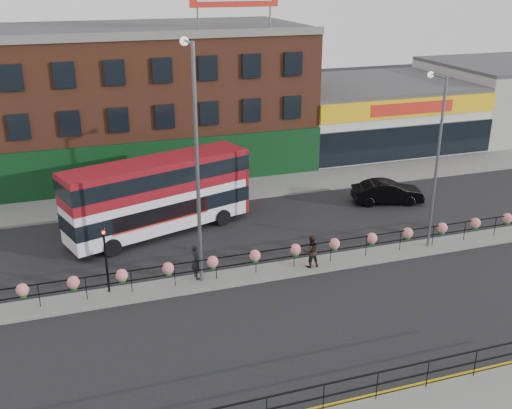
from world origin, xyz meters
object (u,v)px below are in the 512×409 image
object	(u,v)px
double_decker_bus	(159,189)
pedestrian_a	(196,261)
pedestrian_b	(311,251)
lamp_column_east	(436,148)
lamp_column_west	(195,145)
car	(387,192)

from	to	relation	value
double_decker_bus	pedestrian_a	distance (m)	6.46
pedestrian_a	pedestrian_b	distance (m)	5.71
pedestrian_b	lamp_column_east	world-z (taller)	lamp_column_east
lamp_column_west	lamp_column_east	world-z (taller)	lamp_column_west
pedestrian_a	double_decker_bus	bearing A→B (deg)	-1.97
pedestrian_a	lamp_column_west	size ratio (longest dim) A/B	0.16
pedestrian_a	car	bearing A→B (deg)	-73.23
double_decker_bus	lamp_column_east	size ratio (longest dim) A/B	1.20
car	pedestrian_a	world-z (taller)	pedestrian_a
pedestrian_b	pedestrian_a	bearing A→B (deg)	-3.72
lamp_column_west	lamp_column_east	xyz separation A→B (m)	(12.44, -0.14, -1.21)
pedestrian_b	double_decker_bus	bearing A→B (deg)	-44.87
pedestrian_b	lamp_column_west	xyz separation A→B (m)	(-5.51, 0.59, 5.75)
lamp_column_west	pedestrian_a	bearing A→B (deg)	159.87
double_decker_bus	pedestrian_b	xyz separation A→B (m)	(6.26, -6.88, -1.66)
double_decker_bus	lamp_column_west	world-z (taller)	lamp_column_west
pedestrian_b	lamp_column_east	xyz separation A→B (m)	(6.92, 0.45, 4.53)
car	pedestrian_a	bearing A→B (deg)	128.61
double_decker_bus	pedestrian_b	distance (m)	9.45
pedestrian_a	lamp_column_east	xyz separation A→B (m)	(12.60, -0.19, 4.48)
double_decker_bus	pedestrian_a	world-z (taller)	double_decker_bus
car	pedestrian_b	distance (m)	10.82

